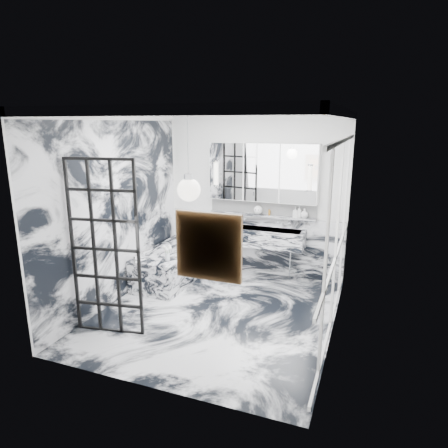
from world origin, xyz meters
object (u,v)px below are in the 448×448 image
at_px(crittall_door, 105,249).
at_px(mirror_cabinet, 262,173).
at_px(bathtub, 173,264).
at_px(trough_sink, 258,237).

height_order(crittall_door, mirror_cabinet, mirror_cabinet).
height_order(crittall_door, bathtub, crittall_door).
bearing_deg(bathtub, crittall_door, -87.90).
bearing_deg(mirror_cabinet, trough_sink, -90.00).
relative_size(trough_sink, mirror_cabinet, 0.84).
bearing_deg(bathtub, trough_sink, 26.48).
bearing_deg(bathtub, mirror_cabinet, 32.06).
distance_m(trough_sink, bathtub, 1.55).
xyz_separation_m(crittall_door, bathtub, (-0.07, 1.87, -0.84)).
bearing_deg(crittall_door, trough_sink, 53.70).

